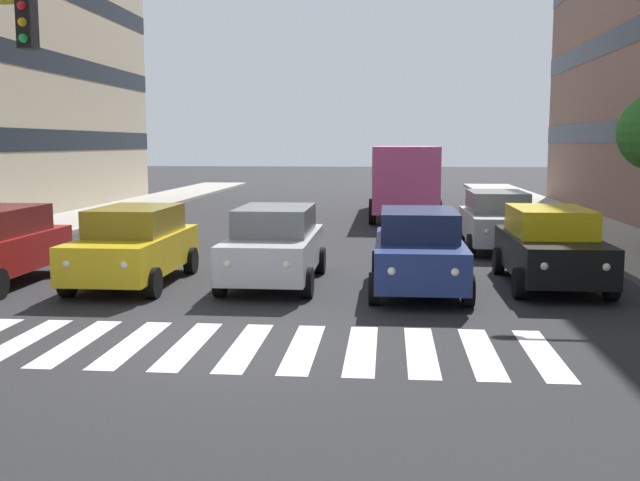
# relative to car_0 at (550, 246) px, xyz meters

# --- Properties ---
(ground_plane) EXTENTS (180.00, 180.00, 0.00)m
(ground_plane) POSITION_rel_car_0_xyz_m (6.19, 5.53, -0.89)
(ground_plane) COLOR #262628
(crosswalk_markings) EXTENTS (10.35, 2.80, 0.01)m
(crosswalk_markings) POSITION_rel_car_0_xyz_m (6.19, 5.53, -0.88)
(crosswalk_markings) COLOR silver
(crosswalk_markings) RESTS_ON ground_plane
(car_0) EXTENTS (2.02, 4.44, 1.72)m
(car_0) POSITION_rel_car_0_xyz_m (0.00, 0.00, 0.00)
(car_0) COLOR black
(car_0) RESTS_ON ground_plane
(car_1) EXTENTS (2.02, 4.44, 1.72)m
(car_1) POSITION_rel_car_0_xyz_m (2.91, 0.83, 0.00)
(car_1) COLOR navy
(car_1) RESTS_ON ground_plane
(car_2) EXTENTS (2.02, 4.44, 1.72)m
(car_2) POSITION_rel_car_0_xyz_m (6.08, 0.32, 0.00)
(car_2) COLOR #B2B7BC
(car_2) RESTS_ON ground_plane
(car_3) EXTENTS (2.02, 4.44, 1.72)m
(car_3) POSITION_rel_car_0_xyz_m (9.19, 0.64, 0.00)
(car_3) COLOR gold
(car_3) RESTS_ON ground_plane
(car_row2_0) EXTENTS (2.02, 4.44, 1.72)m
(car_row2_0) POSITION_rel_car_0_xyz_m (0.36, -5.61, 0.00)
(car_row2_0) COLOR #B2B7BC
(car_row2_0) RESTS_ON ground_plane
(bus_behind_traffic) EXTENTS (2.78, 10.50, 3.00)m
(bus_behind_traffic) POSITION_rel_car_0_xyz_m (2.91, -15.91, 0.97)
(bus_behind_traffic) COLOR #DB5193
(bus_behind_traffic) RESTS_ON ground_plane
(street_lamp_left) EXTENTS (2.63, 0.28, 7.45)m
(street_lamp_left) POSITION_rel_car_0_xyz_m (-2.20, -1.75, 3.77)
(street_lamp_left) COLOR #4C6B56
(street_lamp_left) RESTS_ON sidewalk_left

